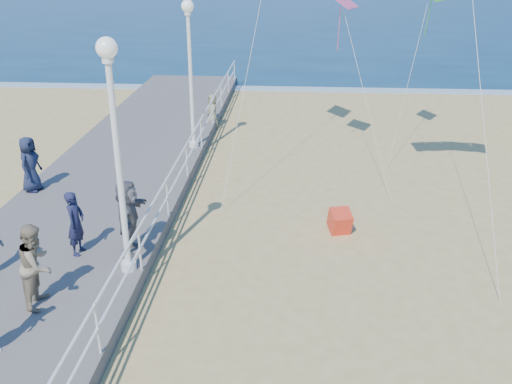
# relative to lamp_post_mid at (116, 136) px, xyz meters

# --- Properties ---
(ground) EXTENTS (160.00, 160.00, 0.00)m
(ground) POSITION_rel_lamp_post_mid_xyz_m (5.35, 0.00, -3.66)
(ground) COLOR #D4B96F
(ground) RESTS_ON ground
(ocean) EXTENTS (160.00, 90.00, 0.05)m
(ocean) POSITION_rel_lamp_post_mid_xyz_m (5.35, 65.00, -3.65)
(ocean) COLOR #0C304B
(ocean) RESTS_ON ground
(surf_line) EXTENTS (160.00, 1.20, 0.04)m
(surf_line) POSITION_rel_lamp_post_mid_xyz_m (5.35, 20.50, -3.63)
(surf_line) COLOR silver
(surf_line) RESTS_ON ground
(boardwalk) EXTENTS (5.00, 44.00, 0.40)m
(boardwalk) POSITION_rel_lamp_post_mid_xyz_m (-2.15, 0.00, -3.46)
(boardwalk) COLOR slate
(boardwalk) RESTS_ON ground
(railing) EXTENTS (0.05, 42.00, 0.55)m
(railing) POSITION_rel_lamp_post_mid_xyz_m (0.30, 0.00, -2.41)
(railing) COLOR white
(railing) RESTS_ON boardwalk
(lamp_post_mid) EXTENTS (0.44, 0.44, 5.32)m
(lamp_post_mid) POSITION_rel_lamp_post_mid_xyz_m (0.00, 0.00, 0.00)
(lamp_post_mid) COLOR white
(lamp_post_mid) RESTS_ON boardwalk
(lamp_post_far) EXTENTS (0.44, 0.44, 5.32)m
(lamp_post_far) POSITION_rel_lamp_post_mid_xyz_m (0.00, 9.00, 0.00)
(lamp_post_far) COLOR white
(lamp_post_far) RESTS_ON boardwalk
(spectator_0) EXTENTS (0.44, 0.62, 1.63)m
(spectator_0) POSITION_rel_lamp_post_mid_xyz_m (-1.43, 0.69, -2.45)
(spectator_0) COLOR #1B1D3B
(spectator_0) RESTS_ON boardwalk
(spectator_1) EXTENTS (0.73, 0.92, 1.83)m
(spectator_1) POSITION_rel_lamp_post_mid_xyz_m (-1.45, -1.46, -2.35)
(spectator_1) COLOR gray
(spectator_1) RESTS_ON boardwalk
(spectator_4) EXTENTS (0.65, 0.91, 1.73)m
(spectator_4) POSITION_rel_lamp_post_mid_xyz_m (-4.25, 4.46, -2.40)
(spectator_4) COLOR #1B233D
(spectator_4) RESTS_ON boardwalk
(spectator_5) EXTENTS (0.60, 1.75, 1.88)m
(spectator_5) POSITION_rel_lamp_post_mid_xyz_m (-0.17, 0.88, -2.32)
(spectator_5) COLOR #5F5E63
(spectator_5) RESTS_ON boardwalk
(beach_walker_c) EXTENTS (0.78, 0.88, 1.51)m
(beach_walker_c) POSITION_rel_lamp_post_mid_xyz_m (0.19, 12.82, -2.91)
(beach_walker_c) COLOR gray
(beach_walker_c) RESTS_ON ground
(box_kite) EXTENTS (0.71, 0.82, 0.74)m
(box_kite) POSITION_rel_lamp_post_mid_xyz_m (5.12, 2.99, -3.36)
(box_kite) COLOR red
(box_kite) RESTS_ON ground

